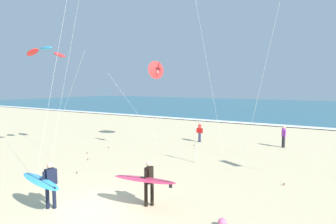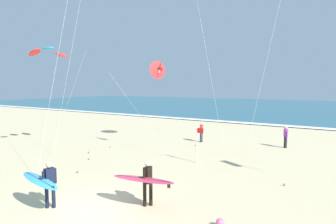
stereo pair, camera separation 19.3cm
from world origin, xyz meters
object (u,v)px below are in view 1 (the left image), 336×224
Objects in this scene: kite_arc_cobalt_close at (47,52)px; bystander_red_top at (200,132)px; surfer_lead at (46,182)px; bystander_purple_top at (284,136)px; beach_ball at (222,222)px; surfer_trailing at (146,180)px; kite_delta_scarlet_near at (156,70)px; lifeguard_flag at (197,141)px.

kite_arc_cobalt_close reaches higher than bystander_red_top.
surfer_lead is 1.39× the size of bystander_red_top.
bystander_purple_top reaches higher than beach_ball.
beach_ball is (2.86, 0.13, -0.91)m from surfer_trailing.
lifeguard_flag is (5.35, -3.82, -4.40)m from kite_delta_scarlet_near.
surfer_trailing is at bearing -57.99° from kite_delta_scarlet_near.
surfer_lead is 7.90× the size of beach_ball.
lifeguard_flag is (-3.62, -6.91, 0.45)m from bystander_purple_top.
kite_arc_cobalt_close is 11.62m from lifeguard_flag.
surfer_trailing reaches higher than bystander_purple_top.
kite_arc_cobalt_close is 12.52m from bystander_red_top.
surfer_trailing reaches higher than beach_ball.
kite_delta_scarlet_near reaches higher than bystander_red_top.
bystander_purple_top is at bearing 62.38° from lifeguard_flag.
kite_arc_cobalt_close is 17.53m from bystander_purple_top.
kite_delta_scarlet_near is 22.82× the size of beach_ball.
kite_delta_scarlet_near reaches higher than bystander_purple_top.
surfer_trailing is at bearing -100.92° from bystander_purple_top.
bystander_purple_top is 6.17m from bystander_red_top.
bystander_red_top is (-6.02, -1.33, 0.00)m from bystander_purple_top.
kite_delta_scarlet_near is 4.02× the size of bystander_red_top.
surfer_lead is 16.32m from bystander_purple_top.
surfer_trailing is at bearing -177.44° from beach_ball.
lifeguard_flag is (-1.05, 6.42, 0.21)m from surfer_trailing.
kite_delta_scarlet_near is (-3.45, 12.26, 4.63)m from surfer_lead.
kite_delta_scarlet_near is 3.04× the size of lifeguard_flag.
kite_delta_scarlet_near reaches higher than surfer_lead.
bystander_purple_top is at bearing 70.21° from surfer_lead.
kite_delta_scarlet_near is 5.95m from bystander_red_top.
surfer_lead is at bearing -109.79° from bystander_purple_top.
bystander_red_top is (2.95, 1.77, -4.86)m from kite_delta_scarlet_near.
lifeguard_flag is at bearing 13.86° from kite_arc_cobalt_close.
bystander_purple_top is 1.00× the size of bystander_red_top.
bystander_purple_top is at bearing 12.42° from bystander_red_top.
kite_arc_cobalt_close is at bearing 164.57° from beach_ball.
bystander_red_top is 6.10m from lifeguard_flag.
beach_ball is at bearing -15.43° from kite_arc_cobalt_close.
bystander_purple_top is (5.52, 15.36, -0.23)m from surfer_lead.
kite_delta_scarlet_near is (-6.40, 10.24, 4.62)m from surfer_trailing.
surfer_trailing is at bearing -73.95° from bystander_red_top.
beach_ball is (6.31, -11.88, -0.67)m from bystander_red_top.
kite_delta_scarlet_near is at bearing -160.96° from bystander_purple_top.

